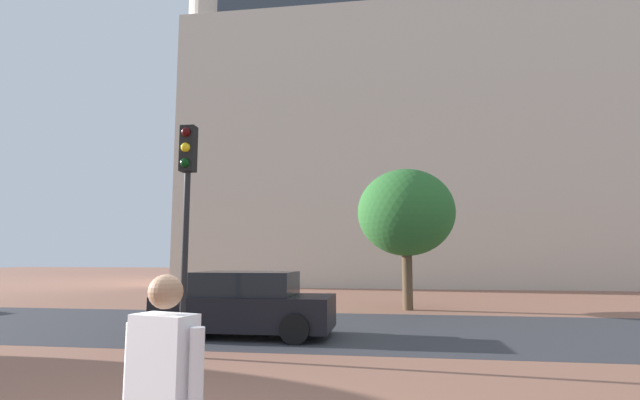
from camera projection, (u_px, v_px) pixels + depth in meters
ground_plane at (310, 321)px, 13.49m from camera, size 120.00×120.00×0.00m
street_asphalt_strip at (302, 328)px, 12.16m from camera, size 120.00×6.50×0.00m
landmark_building at (400, 129)px, 32.92m from camera, size 29.22×11.12×38.28m
person_skater at (163, 399)px, 2.93m from camera, size 0.59×0.36×1.73m
car_black at (246, 305)px, 10.99m from camera, size 4.05×1.95×1.48m
traffic_light_pole at (187, 192)px, 8.99m from camera, size 0.28×0.34×4.36m
tree_curb_far at (406, 213)px, 16.61m from camera, size 3.41×3.41×4.92m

